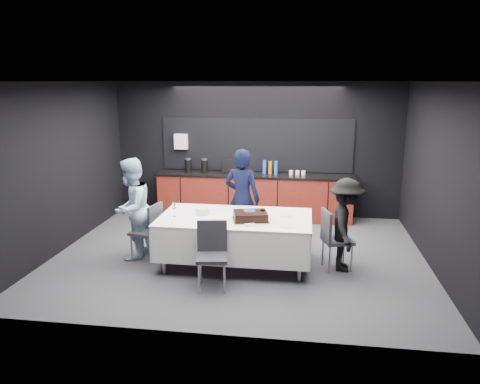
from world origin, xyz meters
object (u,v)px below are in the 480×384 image
object	(u,v)px
person_center	(242,199)
person_right	(345,225)
chair_near	(212,250)
plate_stack	(203,211)
cake_assembly	(251,216)
chair_right	(333,235)
champagne_flute	(174,206)
chair_left	(150,228)
person_left	(131,209)
party_table	(235,225)

from	to	relation	value
person_center	person_right	world-z (taller)	person_center
chair_near	person_center	bearing A→B (deg)	83.28
plate_stack	person_center	world-z (taller)	person_center
cake_assembly	person_center	size ratio (longest dim) A/B	0.36
chair_right	chair_near	distance (m)	1.89
champagne_flute	chair_left	xyz separation A→B (m)	(-0.45, 0.14, -0.40)
cake_assembly	person_left	distance (m)	1.97
party_table	chair_near	size ratio (longest dim) A/B	2.51
champagne_flute	person_center	size ratio (longest dim) A/B	0.13
party_table	chair_near	distance (m)	0.85
person_left	cake_assembly	bearing A→B (deg)	92.33
chair_left	person_left	size ratio (longest dim) A/B	0.57
person_center	cake_assembly	bearing A→B (deg)	120.23
plate_stack	person_right	distance (m)	2.19
cake_assembly	chair_left	world-z (taller)	cake_assembly
chair_near	person_center	world-z (taller)	person_center
party_table	chair_left	distance (m)	1.38
cake_assembly	plate_stack	distance (m)	0.81
chair_near	party_table	bearing A→B (deg)	76.24
cake_assembly	plate_stack	xyz separation A→B (m)	(-0.78, 0.23, -0.02)
party_table	chair_right	size ratio (longest dim) A/B	2.51
chair_right	person_left	distance (m)	3.19
plate_stack	champagne_flute	size ratio (longest dim) A/B	1.02
plate_stack	person_right	world-z (taller)	person_right
plate_stack	person_right	bearing A→B (deg)	-0.72
champagne_flute	chair_near	distance (m)	1.09
chair_left	chair_right	distance (m)	2.86
cake_assembly	champagne_flute	size ratio (longest dim) A/B	2.73
cake_assembly	chair_left	size ratio (longest dim) A/B	0.66
champagne_flute	person_center	bearing A→B (deg)	45.60
chair_left	person_right	world-z (taller)	person_right
chair_left	party_table	bearing A→B (deg)	-0.68
chair_left	chair_near	distance (m)	1.45
plate_stack	chair_right	xyz separation A→B (m)	(2.01, -0.03, -0.30)
cake_assembly	chair_left	distance (m)	1.67
party_table	person_right	bearing A→B (deg)	1.55
cake_assembly	chair_right	size ratio (longest dim) A/B	0.66
plate_stack	person_center	bearing A→B (deg)	55.19
chair_left	person_left	xyz separation A→B (m)	(-0.32, 0.07, 0.28)
chair_right	chair_near	world-z (taller)	same
chair_right	chair_near	size ratio (longest dim) A/B	1.00
party_table	plate_stack	world-z (taller)	plate_stack
chair_left	chair_near	size ratio (longest dim) A/B	1.00
champagne_flute	person_right	distance (m)	2.61
person_left	chair_right	bearing A→B (deg)	98.77
plate_stack	chair_right	size ratio (longest dim) A/B	0.25
person_left	chair_near	bearing A→B (deg)	68.32
cake_assembly	person_left	size ratio (longest dim) A/B	0.38
cake_assembly	champagne_flute	xyz separation A→B (m)	(-1.18, 0.04, 0.09)
champagne_flute	person_left	size ratio (longest dim) A/B	0.14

